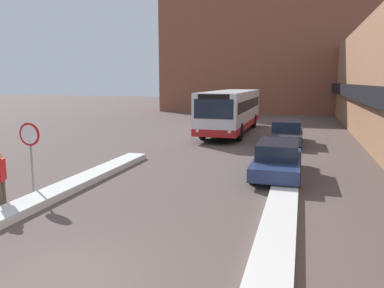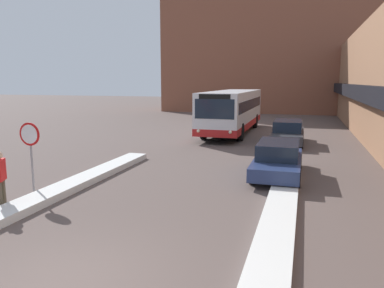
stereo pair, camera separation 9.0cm
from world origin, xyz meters
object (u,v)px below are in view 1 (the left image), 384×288
Objects in this scene: pedestrian at (0,175)px; parked_car_front at (278,158)px; stop_sign at (30,143)px; city_bus at (231,110)px; parked_car_middle at (287,132)px.

parked_car_front is at bearing 105.74° from pedestrian.
pedestrian reaches higher than parked_car_front.
stop_sign is at bearing -146.95° from parked_car_front.
stop_sign is (-3.53, -16.72, 0.08)m from city_bus.
parked_car_middle is (4.07, -3.71, -0.97)m from city_bus.
parked_car_front is at bearing 33.05° from stop_sign.
parked_car_middle is at bearing 59.72° from stop_sign.
pedestrian is (-3.46, -18.14, -0.64)m from city_bus.
city_bus reaches higher than stop_sign.
parked_car_middle is 2.84× the size of pedestrian.
parked_car_front is 9.87m from pedestrian.
stop_sign reaches higher than parked_car_middle.
parked_car_front is 2.77× the size of pedestrian.
parked_car_front is 9.13m from stop_sign.
parked_car_front is at bearing -70.93° from city_bus.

